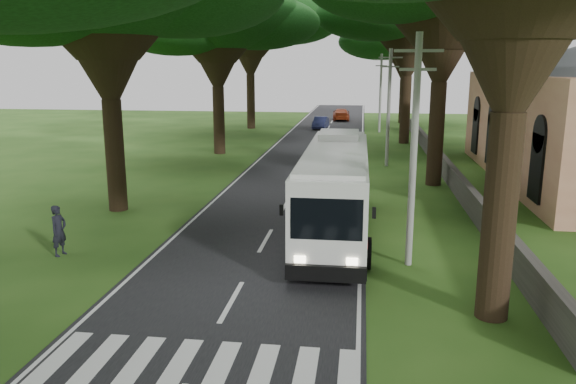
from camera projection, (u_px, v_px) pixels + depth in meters
ground at (214, 333)px, 14.89m from camera, size 140.00×140.00×0.00m
road at (307, 166)px, 39.05m from camera, size 8.00×120.00×0.04m
crosswalk at (192, 373)px, 12.96m from camera, size 8.00×3.00×0.01m
property_wall at (442, 163)px, 36.80m from camera, size 0.35×50.00×1.20m
pole_near at (414, 148)px, 19.06m from camera, size 1.60×0.24×8.00m
pole_mid at (389, 106)px, 38.39m from camera, size 1.60×0.24×8.00m
pole_far at (380, 92)px, 57.71m from camera, size 1.60×0.24×8.00m
tree_l_midb at (216, 16)px, 42.51m from camera, size 13.04×13.04×13.41m
tree_l_far at (250, 16)px, 59.70m from camera, size 16.04×16.04×15.45m
tree_r_midb at (410, 4)px, 47.98m from camera, size 14.63×14.63×15.25m
tree_r_far at (406, 33)px, 65.58m from camera, size 14.20×14.20×13.66m
coach_bus at (335, 188)px, 23.34m from camera, size 2.95×12.31×3.63m
distant_car_b at (321, 123)px, 61.57m from camera, size 1.65×4.04×1.30m
distant_car_c at (341, 114)px, 70.90m from camera, size 2.27×5.13×1.46m
pedestrian at (59, 231)px, 20.75m from camera, size 0.60×0.78×1.91m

